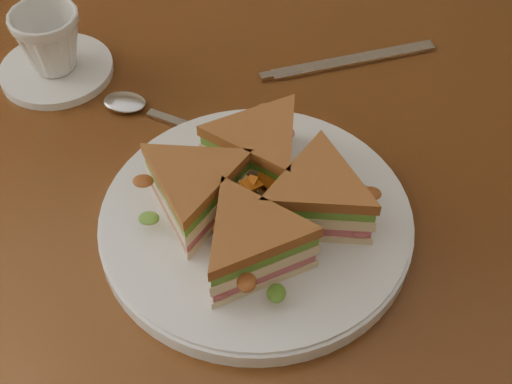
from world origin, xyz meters
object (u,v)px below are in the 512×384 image
at_px(sandwich_wedges, 256,196).
at_px(saucer, 57,70).
at_px(plate, 256,222).
at_px(knife, 342,63).
at_px(spoon, 143,109).
at_px(table, 264,237).
at_px(coffee_cup, 49,41).

distance_m(sandwich_wedges, saucer, 0.32).
height_order(plate, knife, plate).
bearing_deg(spoon, table, -9.82).
bearing_deg(saucer, spoon, -18.46).
bearing_deg(plate, knife, 80.91).
xyz_separation_m(spoon, coffee_cup, (-0.12, 0.04, 0.04)).
xyz_separation_m(spoon, knife, (0.20, 0.13, -0.00)).
height_order(table, sandwich_wedges, sandwich_wedges).
relative_size(knife, saucer, 1.50).
bearing_deg(coffee_cup, table, -34.81).
xyz_separation_m(plate, spoon, (-0.16, 0.13, -0.00)).
relative_size(table, saucer, 9.36).
height_order(table, spoon, spoon).
height_order(knife, coffee_cup, coffee_cup).
distance_m(table, spoon, 0.19).
height_order(spoon, coffee_cup, coffee_cup).
bearing_deg(knife, spoon, -176.12).
xyz_separation_m(knife, coffee_cup, (-0.32, -0.09, 0.04)).
bearing_deg(plate, coffee_cup, 148.94).
height_order(knife, saucer, saucer).
bearing_deg(table, spoon, 157.68).
bearing_deg(sandwich_wedges, knife, 80.91).
xyz_separation_m(saucer, coffee_cup, (0.00, 0.00, 0.04)).
xyz_separation_m(table, saucer, (-0.27, 0.10, 0.10)).
bearing_deg(plate, sandwich_wedges, 0.00).
bearing_deg(sandwich_wedges, plate, 180.00).
bearing_deg(table, coffee_cup, 159.36).
distance_m(spoon, knife, 0.24).
relative_size(saucer, coffee_cup, 1.68).
distance_m(sandwich_wedges, knife, 0.27).
bearing_deg(knife, table, -133.92).
xyz_separation_m(sandwich_wedges, saucer, (-0.27, 0.17, -0.04)).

